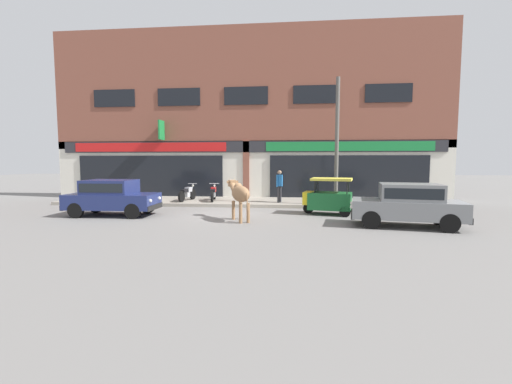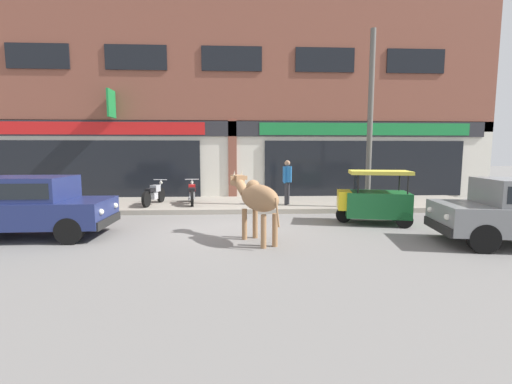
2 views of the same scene
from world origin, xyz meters
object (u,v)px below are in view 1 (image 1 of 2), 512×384
Objects in this scene: motorcycle_0 at (187,193)px; pedestrian at (279,183)px; car_0 at (112,196)px; cow at (240,194)px; car_1 at (408,203)px; motorcycle_1 at (213,193)px; utility_pole at (337,142)px; auto_rickshaw at (328,199)px.

pedestrian reaches higher than motorcycle_0.
cow is at bearing -7.33° from car_0.
car_1 is 2.10× the size of motorcycle_1.
car_1 is 0.64× the size of utility_pole.
auto_rickshaw is at bearing -22.85° from motorcycle_0.
utility_pole reaches higher than pedestrian.
cow is 0.52× the size of car_1.
pedestrian reaches higher than auto_rickshaw.
motorcycle_0 is 1.36m from motorcycle_1.
cow reaches higher than car_1.
pedestrian is 3.40m from utility_pole.
utility_pole is (2.68, -0.73, 1.97)m from pedestrian.
car_1 is 9.69m from motorcycle_1.
car_0 is 1.71× the size of auto_rickshaw.
auto_rickshaw is 7.51m from motorcycle_0.
car_0 and car_1 have the same top height.
motorcycle_0 is (-3.48, 4.82, -0.46)m from cow.
car_0 is at bearing -114.48° from motorcycle_0.
pedestrian reaches higher than car_1.
car_1 is at bearing -49.35° from pedestrian.
car_0 reaches higher than motorcycle_1.
motorcycle_1 is 0.31× the size of utility_pole.
car_0 is 7.75m from pedestrian.
motorcycle_0 is at bearing 125.82° from cow.
cow reaches higher than auto_rickshaw.
motorcycle_1 is at bearing 113.26° from cow.
cow is at bearing -136.10° from utility_pole.
utility_pole is at bearing 18.70° from car_0.
cow reaches higher than motorcycle_0.
utility_pole is at bearing -7.30° from motorcycle_0.
utility_pole is at bearing 111.79° from car_1.
cow is 5.96m from motorcycle_0.
utility_pole is (9.37, 3.17, 2.30)m from car_0.
car_0 is 8.89m from auto_rickshaw.
motorcycle_0 is at bearing 157.15° from auto_rickshaw.
pedestrian is 0.27× the size of utility_pole.
motorcycle_0 is 7.97m from utility_pole.
auto_rickshaw is 0.36× the size of utility_pole.
pedestrian is (-2.12, 2.69, 0.49)m from auto_rickshaw.
cow is 5.40m from car_0.
cow is 5.40m from motorcycle_1.
cow is 5.84m from car_1.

